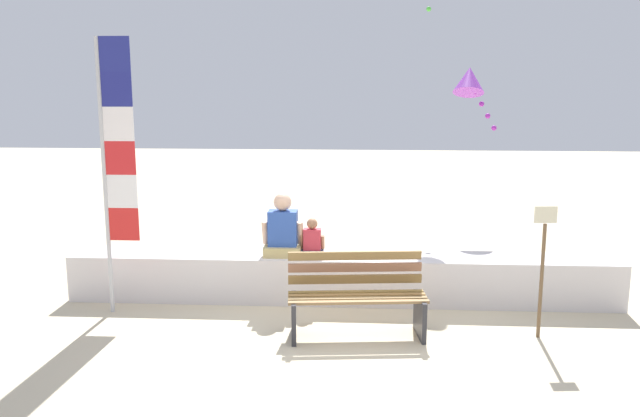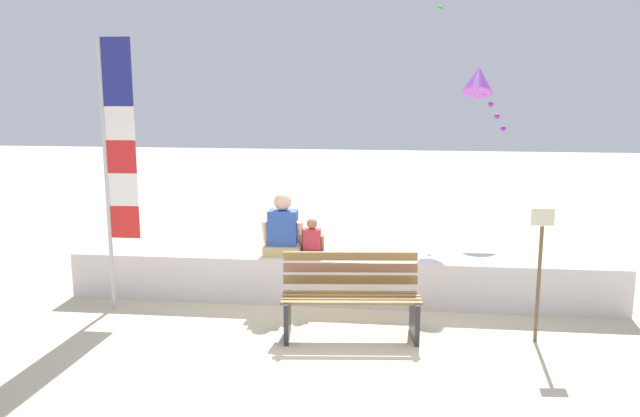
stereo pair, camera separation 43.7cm
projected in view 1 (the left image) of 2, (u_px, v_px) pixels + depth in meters
ground_plane at (338, 340)px, 7.20m from camera, size 40.00×40.00×0.00m
seawall_ledge at (342, 277)px, 8.48m from camera, size 6.90×0.64×0.58m
park_bench at (357, 298)px, 7.30m from camera, size 1.55×0.75×0.88m
person_adult at (283, 231)px, 8.38m from camera, size 0.52×0.38×0.79m
person_child at (312, 241)px, 8.38m from camera, size 0.31×0.23×0.48m
flag_banner at (114, 156)px, 7.71m from camera, size 0.40×0.05×3.25m
kite_purple at (469, 81)px, 10.10m from camera, size 0.72×0.68×1.04m
sign_post at (543, 262)px, 7.12m from camera, size 0.24×0.04×1.46m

